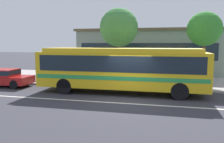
% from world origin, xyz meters
% --- Properties ---
extents(ground_plane, '(120.00, 120.00, 0.00)m').
position_xyz_m(ground_plane, '(0.00, 0.00, 0.00)').
color(ground_plane, '#33333B').
extents(sidewalk_slab, '(60.00, 8.00, 0.12)m').
position_xyz_m(sidewalk_slab, '(0.00, 7.13, 0.06)').
color(sidewalk_slab, '#A09595').
rests_on(sidewalk_slab, ground_plane).
extents(lane_stripe_center, '(56.00, 0.16, 0.01)m').
position_xyz_m(lane_stripe_center, '(0.00, -0.80, 0.00)').
color(lane_stripe_center, silver).
rests_on(lane_stripe_center, ground_plane).
extents(transit_bus, '(10.62, 2.62, 2.88)m').
position_xyz_m(transit_bus, '(-0.77, 1.78, 1.67)').
color(transit_bus, gold).
rests_on(transit_bus, ground_plane).
extents(sedan_behind_bus, '(4.29, 1.98, 1.29)m').
position_xyz_m(sedan_behind_bus, '(-9.80, 2.00, 0.72)').
color(sedan_behind_bus, '#AB1817').
rests_on(sedan_behind_bus, ground_plane).
extents(pedestrian_waiting_near_sign, '(0.47, 0.47, 1.60)m').
position_xyz_m(pedestrian_waiting_near_sign, '(3.65, 4.13, 1.05)').
color(pedestrian_waiting_near_sign, slate).
rests_on(pedestrian_waiting_near_sign, sidewalk_slab).
extents(pedestrian_walking_along_curb, '(0.47, 0.47, 1.65)m').
position_xyz_m(pedestrian_walking_along_curb, '(-5.09, 5.10, 1.09)').
color(pedestrian_walking_along_curb, '#262D4C').
rests_on(pedestrian_walking_along_curb, sidewalk_slab).
extents(pedestrian_standing_by_tree, '(0.48, 0.48, 1.62)m').
position_xyz_m(pedestrian_standing_by_tree, '(2.22, 3.53, 1.06)').
color(pedestrian_standing_by_tree, '#273E3D').
rests_on(pedestrian_standing_by_tree, sidewalk_slab).
extents(bus_stop_sign, '(0.08, 0.44, 2.63)m').
position_xyz_m(bus_stop_sign, '(2.73, 3.83, 1.80)').
color(bus_stop_sign, gray).
rests_on(bus_stop_sign, sidewalk_slab).
extents(street_tree_near_stop, '(3.13, 3.13, 5.90)m').
position_xyz_m(street_tree_near_stop, '(-1.84, 6.11, 4.43)').
color(street_tree_near_stop, brown).
rests_on(street_tree_near_stop, sidewalk_slab).
extents(street_tree_mid_block, '(2.63, 2.63, 5.47)m').
position_xyz_m(street_tree_mid_block, '(4.77, 6.60, 4.25)').
color(street_tree_mid_block, brown).
rests_on(street_tree_mid_block, sidewalk_slab).
extents(station_building, '(14.47, 7.44, 4.62)m').
position_xyz_m(station_building, '(-0.01, 13.28, 2.32)').
color(station_building, gray).
rests_on(station_building, ground_plane).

